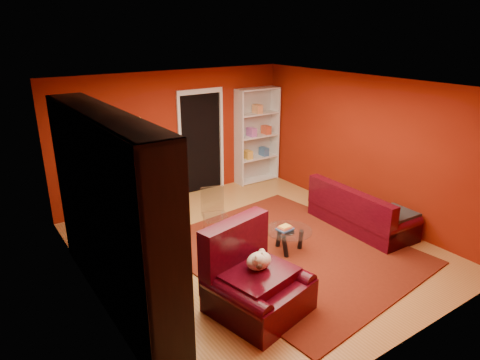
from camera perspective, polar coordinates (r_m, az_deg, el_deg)
floor at (r=7.07m, az=1.85°, el=-9.15°), size 5.00×5.50×0.05m
ceiling at (r=6.23m, az=2.13°, el=12.70°), size 5.00×5.50×0.05m
wall_back at (r=8.83m, az=-8.78°, el=5.86°), size 5.00×0.05×2.60m
wall_left at (r=5.52m, az=-19.73°, el=-3.76°), size 0.05×5.50×2.60m
wall_right at (r=8.22m, az=16.37°, el=4.24°), size 0.05×5.50×2.60m
doorway at (r=9.12m, az=-5.18°, el=4.84°), size 1.06×0.60×2.16m
rug at (r=6.97m, az=6.74°, el=-9.38°), size 3.51×3.97×0.02m
media_unit at (r=5.50m, az=-16.85°, el=-4.13°), size 0.52×3.25×2.49m
christmas_tree at (r=7.59m, az=-12.61°, el=0.67°), size 1.19×1.19×2.00m
gift_box_teal at (r=8.16m, az=-18.42°, el=-4.79°), size 0.37×0.37×0.28m
gift_box_green at (r=8.18m, az=-12.82°, el=-4.18°), size 0.34×0.34×0.28m
gift_box_red at (r=8.75m, az=-11.18°, el=-2.62°), size 0.23×0.23×0.22m
white_bookshelf at (r=9.69m, az=2.29°, el=5.89°), size 1.02×0.37×2.19m
armchair at (r=5.42m, az=2.55°, el=-13.11°), size 1.38×1.38×0.90m
dog at (r=5.37m, az=2.53°, el=-10.72°), size 0.45×0.38×0.29m
sofa at (r=7.85m, az=16.02°, el=-3.40°), size 0.91×1.91×0.81m
coffee_table at (r=6.89m, az=6.45°, el=-8.00°), size 0.81×0.81×0.46m
acrylic_chair at (r=7.20m, az=-3.31°, el=-4.88°), size 0.51×0.53×0.78m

